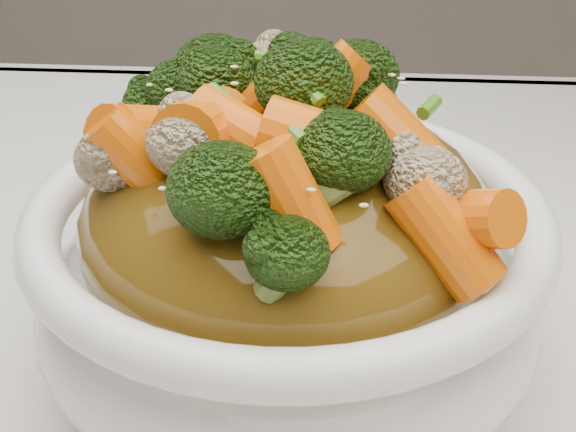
# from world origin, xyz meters

# --- Properties ---
(tablecloth) EXTENTS (1.20, 0.80, 0.04)m
(tablecloth) POSITION_xyz_m (0.00, 0.00, 0.73)
(tablecloth) COLOR white
(tablecloth) RESTS_ON dining_table
(bowl) EXTENTS (0.24, 0.24, 0.09)m
(bowl) POSITION_xyz_m (0.00, 0.01, 0.79)
(bowl) COLOR white
(bowl) RESTS_ON tablecloth
(sauce_base) EXTENTS (0.19, 0.19, 0.10)m
(sauce_base) POSITION_xyz_m (0.00, 0.01, 0.82)
(sauce_base) COLOR #5B3F0F
(sauce_base) RESTS_ON bowl
(carrots) EXTENTS (0.19, 0.19, 0.05)m
(carrots) POSITION_xyz_m (0.00, 0.01, 0.89)
(carrots) COLOR orange
(carrots) RESTS_ON sauce_base
(broccoli) EXTENTS (0.19, 0.19, 0.05)m
(broccoli) POSITION_xyz_m (0.00, 0.01, 0.89)
(broccoli) COLOR black
(broccoli) RESTS_ON sauce_base
(cauliflower) EXTENTS (0.19, 0.19, 0.04)m
(cauliflower) POSITION_xyz_m (0.00, 0.01, 0.89)
(cauliflower) COLOR tan
(cauliflower) RESTS_ON sauce_base
(scallions) EXTENTS (0.14, 0.14, 0.02)m
(scallions) POSITION_xyz_m (0.00, 0.01, 0.89)
(scallions) COLOR #3B781B
(scallions) RESTS_ON sauce_base
(sesame_seeds) EXTENTS (0.17, 0.17, 0.01)m
(sesame_seeds) POSITION_xyz_m (0.00, 0.01, 0.89)
(sesame_seeds) COLOR beige
(sesame_seeds) RESTS_ON sauce_base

